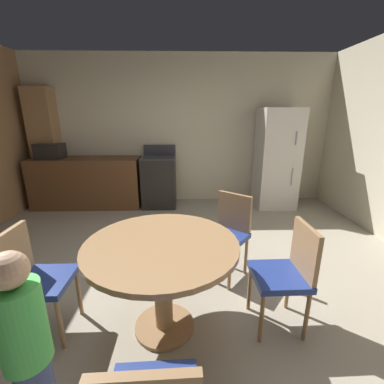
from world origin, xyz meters
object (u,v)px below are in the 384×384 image
at_px(oven_range, 159,181).
at_px(microwave, 50,151).
at_px(chair_west, 33,276).
at_px(person_child, 26,347).
at_px(chair_east, 288,270).
at_px(refrigerator, 276,159).
at_px(chair_northeast, 228,230).
at_px(dining_table, 162,262).

relative_size(oven_range, microwave, 2.50).
xyz_separation_m(oven_range, chair_west, (-0.65, -2.95, 0.03)).
height_order(chair_west, person_child, person_child).
bearing_deg(microwave, chair_east, -42.56).
bearing_deg(refrigerator, chair_east, -106.64).
bearing_deg(refrigerator, person_child, -123.94).
xyz_separation_m(chair_northeast, chair_west, (-1.58, -0.75, 0.00)).
bearing_deg(chair_east, microwave, -43.81).
height_order(microwave, chair_west, microwave).
distance_m(chair_east, chair_west, 1.93).
height_order(dining_table, chair_northeast, chair_northeast).
bearing_deg(chair_west, microwave, 112.84).
bearing_deg(dining_table, oven_range, 96.02).
bearing_deg(chair_west, refrigerator, 45.89).
xyz_separation_m(refrigerator, chair_east, (-0.86, -2.87, -0.38)).
xyz_separation_m(oven_range, chair_east, (1.27, -2.93, 0.03)).
bearing_deg(oven_range, chair_northeast, -67.21).
bearing_deg(refrigerator, dining_table, -122.21).
height_order(oven_range, person_child, oven_range).
distance_m(oven_range, dining_table, 2.97).
bearing_deg(chair_east, chair_northeast, -65.48).
relative_size(chair_east, person_child, 0.80).
bearing_deg(chair_northeast, dining_table, 0.00).
distance_m(dining_table, person_child, 0.92).
xyz_separation_m(refrigerator, chair_northeast, (-1.21, -2.15, -0.38)).
bearing_deg(refrigerator, oven_range, 178.56).
xyz_separation_m(refrigerator, dining_table, (-1.82, -2.89, -0.28)).
height_order(oven_range, chair_east, oven_range).
xyz_separation_m(microwave, person_child, (1.63, -3.64, -0.45)).
relative_size(oven_range, refrigerator, 0.62).
bearing_deg(person_child, chair_northeast, 0.37).
bearing_deg(chair_northeast, chair_west, -25.04).
bearing_deg(chair_west, dining_table, 0.00).
bearing_deg(microwave, chair_west, -66.94).
bearing_deg(refrigerator, chair_west, -133.89).
relative_size(microwave, chair_northeast, 0.51).
distance_m(microwave, person_child, 4.01).
height_order(oven_range, refrigerator, refrigerator).
distance_m(chair_northeast, person_child, 1.88).
height_order(dining_table, chair_west, chair_west).
bearing_deg(dining_table, refrigerator, 57.79).
bearing_deg(chair_west, oven_range, 77.29).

